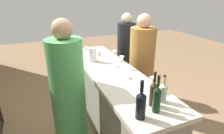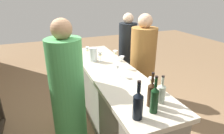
{
  "view_description": "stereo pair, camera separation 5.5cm",
  "coord_description": "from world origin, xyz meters",
  "px_view_note": "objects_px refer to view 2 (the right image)",
  "views": [
    {
      "loc": [
        -2.12,
        0.9,
        1.89
      ],
      "look_at": [
        0.0,
        0.0,
        0.97
      ],
      "focal_mm": 30.29,
      "sensor_mm": 36.0,
      "label": 1
    },
    {
      "loc": [
        -2.14,
        0.85,
        1.89
      ],
      "look_at": [
        0.0,
        0.0,
        0.97
      ],
      "focal_mm": 30.29,
      "sensor_mm": 36.0,
      "label": 2
    }
  ],
  "objects_px": {
    "wine_bottle_second_right_clear_pale": "(161,92)",
    "person_right_guest": "(68,95)",
    "wine_glass_near_right": "(122,60)",
    "wine_glass_far_center": "(100,54)",
    "wine_glass_near_left": "(115,53)",
    "water_pitcher": "(93,54)",
    "wine_glass_far_right": "(87,50)",
    "wine_bottle_second_left_dark_green": "(154,99)",
    "person_left_guest": "(127,57)",
    "wine_bottle_center_amber_brown": "(151,93)",
    "wine_bottle_leftmost_near_black": "(138,105)",
    "wine_glass_near_center": "(152,82)",
    "person_center_guest": "(142,69)",
    "wine_glass_far_left": "(118,68)"
  },
  "relations": [
    {
      "from": "wine_glass_near_left",
      "to": "wine_glass_near_center",
      "type": "distance_m",
      "value": 1.04
    },
    {
      "from": "wine_bottle_center_amber_brown",
      "to": "person_left_guest",
      "type": "height_order",
      "value": "person_left_guest"
    },
    {
      "from": "wine_glass_far_right",
      "to": "wine_bottle_second_left_dark_green",
      "type": "bearing_deg",
      "value": -175.08
    },
    {
      "from": "wine_glass_near_center",
      "to": "wine_glass_far_right",
      "type": "xyz_separation_m",
      "value": [
        1.34,
        0.33,
        0.01
      ]
    },
    {
      "from": "wine_glass_near_center",
      "to": "person_left_guest",
      "type": "relative_size",
      "value": 0.1
    },
    {
      "from": "wine_bottle_second_left_dark_green",
      "to": "wine_bottle_center_amber_brown",
      "type": "bearing_deg",
      "value": -18.42
    },
    {
      "from": "wine_bottle_second_left_dark_green",
      "to": "wine_glass_near_right",
      "type": "xyz_separation_m",
      "value": [
        1.02,
        -0.16,
        -0.01
      ]
    },
    {
      "from": "wine_bottle_center_amber_brown",
      "to": "wine_glass_near_left",
      "type": "bearing_deg",
      "value": -7.87
    },
    {
      "from": "wine_glass_near_left",
      "to": "wine_bottle_second_right_clear_pale",
      "type": "bearing_deg",
      "value": 177.47
    },
    {
      "from": "person_right_guest",
      "to": "person_center_guest",
      "type": "bearing_deg",
      "value": 1.78
    },
    {
      "from": "wine_bottle_center_amber_brown",
      "to": "wine_glass_far_center",
      "type": "height_order",
      "value": "wine_bottle_center_amber_brown"
    },
    {
      "from": "wine_glass_near_right",
      "to": "wine_glass_far_center",
      "type": "bearing_deg",
      "value": 27.05
    },
    {
      "from": "person_left_guest",
      "to": "person_center_guest",
      "type": "xyz_separation_m",
      "value": [
        -0.68,
        0.06,
        0.02
      ]
    },
    {
      "from": "wine_bottle_second_right_clear_pale",
      "to": "person_left_guest",
      "type": "relative_size",
      "value": 0.18
    },
    {
      "from": "person_left_guest",
      "to": "wine_bottle_center_amber_brown",
      "type": "bearing_deg",
      "value": 63.6
    },
    {
      "from": "person_left_guest",
      "to": "person_right_guest",
      "type": "distance_m",
      "value": 1.73
    },
    {
      "from": "water_pitcher",
      "to": "person_left_guest",
      "type": "height_order",
      "value": "person_left_guest"
    },
    {
      "from": "wine_bottle_leftmost_near_black",
      "to": "wine_glass_near_center",
      "type": "height_order",
      "value": "wine_bottle_leftmost_near_black"
    },
    {
      "from": "water_pitcher",
      "to": "person_right_guest",
      "type": "relative_size",
      "value": 0.12
    },
    {
      "from": "wine_bottle_center_amber_brown",
      "to": "wine_glass_near_right",
      "type": "bearing_deg",
      "value": -8.02
    },
    {
      "from": "water_pitcher",
      "to": "person_center_guest",
      "type": "distance_m",
      "value": 0.83
    },
    {
      "from": "wine_bottle_center_amber_brown",
      "to": "wine_bottle_leftmost_near_black",
      "type": "bearing_deg",
      "value": 120.41
    },
    {
      "from": "wine_glass_near_right",
      "to": "wine_bottle_second_right_clear_pale",
      "type": "bearing_deg",
      "value": 179.34
    },
    {
      "from": "wine_bottle_leftmost_near_black",
      "to": "wine_glass_far_left",
      "type": "bearing_deg",
      "value": -12.55
    },
    {
      "from": "wine_glass_far_center",
      "to": "wine_glass_near_right",
      "type": "bearing_deg",
      "value": -152.95
    },
    {
      "from": "person_right_guest",
      "to": "wine_bottle_leftmost_near_black",
      "type": "bearing_deg",
      "value": -80.8
    },
    {
      "from": "wine_glass_far_right",
      "to": "wine_bottle_leftmost_near_black",
      "type": "bearing_deg",
      "value": 179.08
    },
    {
      "from": "wine_bottle_leftmost_near_black",
      "to": "wine_bottle_center_amber_brown",
      "type": "xyz_separation_m",
      "value": [
        0.12,
        -0.2,
        -0.0
      ]
    },
    {
      "from": "wine_glass_near_right",
      "to": "person_left_guest",
      "type": "xyz_separation_m",
      "value": [
        0.94,
        -0.54,
        -0.33
      ]
    },
    {
      "from": "wine_bottle_center_amber_brown",
      "to": "person_center_guest",
      "type": "bearing_deg",
      "value": -27.32
    },
    {
      "from": "wine_bottle_second_right_clear_pale",
      "to": "person_right_guest",
      "type": "relative_size",
      "value": 0.17
    },
    {
      "from": "wine_bottle_center_amber_brown",
      "to": "wine_glass_far_left",
      "type": "xyz_separation_m",
      "value": [
        0.71,
        0.02,
        -0.01
      ]
    },
    {
      "from": "wine_bottle_second_left_dark_green",
      "to": "person_center_guest",
      "type": "height_order",
      "value": "person_center_guest"
    },
    {
      "from": "wine_glass_far_center",
      "to": "water_pitcher",
      "type": "distance_m",
      "value": 0.11
    },
    {
      "from": "wine_bottle_second_left_dark_green",
      "to": "wine_glass_far_left",
      "type": "relative_size",
      "value": 2.19
    },
    {
      "from": "wine_glass_near_left",
      "to": "wine_glass_far_right",
      "type": "distance_m",
      "value": 0.46
    },
    {
      "from": "wine_bottle_second_right_clear_pale",
      "to": "person_left_guest",
      "type": "xyz_separation_m",
      "value": [
        1.85,
        -0.55,
        -0.31
      ]
    },
    {
      "from": "wine_glass_near_center",
      "to": "wine_glass_far_right",
      "type": "distance_m",
      "value": 1.38
    },
    {
      "from": "wine_glass_near_right",
      "to": "water_pitcher",
      "type": "distance_m",
      "value": 0.51
    },
    {
      "from": "wine_glass_near_right",
      "to": "wine_bottle_center_amber_brown",
      "type": "bearing_deg",
      "value": 171.98
    },
    {
      "from": "wine_glass_far_right",
      "to": "wine_glass_far_center",
      "type": "bearing_deg",
      "value": -156.95
    },
    {
      "from": "wine_glass_near_center",
      "to": "wine_glass_near_right",
      "type": "xyz_separation_m",
      "value": [
        0.69,
        0.02,
        0.02
      ]
    },
    {
      "from": "wine_bottle_second_right_clear_pale",
      "to": "person_left_guest",
      "type": "distance_m",
      "value": 1.96
    },
    {
      "from": "wine_glass_far_left",
      "to": "person_right_guest",
      "type": "distance_m",
      "value": 0.68
    },
    {
      "from": "wine_glass_near_left",
      "to": "water_pitcher",
      "type": "height_order",
      "value": "water_pitcher"
    },
    {
      "from": "person_right_guest",
      "to": "wine_glass_near_left",
      "type": "bearing_deg",
      "value": 15.14
    },
    {
      "from": "wine_glass_near_left",
      "to": "wine_glass_near_right",
      "type": "height_order",
      "value": "wine_glass_near_right"
    },
    {
      "from": "wine_bottle_second_right_clear_pale",
      "to": "person_right_guest",
      "type": "xyz_separation_m",
      "value": [
        0.73,
        0.76,
        -0.27
      ]
    },
    {
      "from": "wine_glass_far_center",
      "to": "wine_bottle_leftmost_near_black",
      "type": "bearing_deg",
      "value": 173.99
    },
    {
      "from": "wine_bottle_center_amber_brown",
      "to": "wine_glass_near_center",
      "type": "distance_m",
      "value": 0.28
    }
  ]
}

